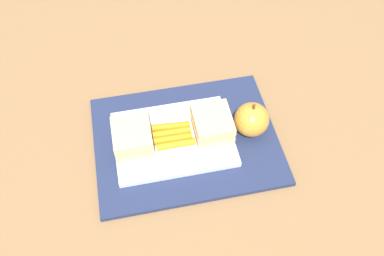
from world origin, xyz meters
The scene contains 7 objects.
ground_plane centered at (0.00, 0.00, 0.00)m, with size 2.40×2.40×0.00m, color olive.
lunchbag_mat centered at (0.00, 0.00, 0.01)m, with size 0.36×0.28×0.01m, color navy.
food_tray centered at (-0.03, 0.00, 0.02)m, with size 0.23×0.17×0.01m, color white.
sandwich_half_left centered at (-0.10, 0.00, 0.04)m, with size 0.07×0.08×0.04m.
sandwich_half_right centered at (0.05, 0.00, 0.04)m, with size 0.07×0.08×0.04m.
carrot_sticks_bundle centered at (-0.03, 0.00, 0.03)m, with size 0.08×0.06×0.02m.
apple centered at (0.13, -0.01, 0.04)m, with size 0.07×0.07×0.08m.
Camera 1 is at (-0.09, -0.48, 0.70)m, focal length 40.08 mm.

